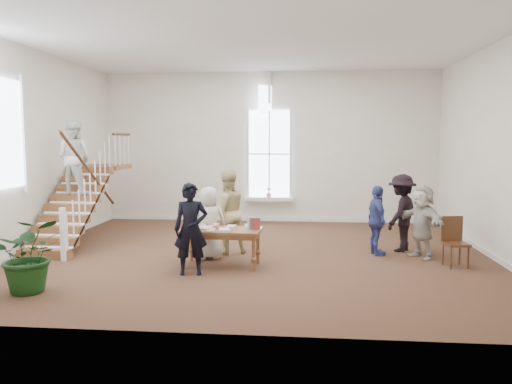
# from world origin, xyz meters

# --- Properties ---
(ground) EXTENTS (10.00, 10.00, 0.00)m
(ground) POSITION_xyz_m (0.00, 0.00, 0.00)
(ground) COLOR #3F2918
(ground) RESTS_ON ground
(room_shell) EXTENTS (10.49, 10.00, 10.00)m
(room_shell) POSITION_xyz_m (-0.00, 4.39, 0.40)
(room_shell) COLOR beige
(room_shell) RESTS_ON ground
(staircase) EXTENTS (1.10, 4.10, 2.92)m
(staircase) POSITION_xyz_m (-4.34, 0.75, 1.62)
(staircase) COLOR brown
(staircase) RESTS_ON ground
(library_table) EXTENTS (1.62, 0.87, 0.80)m
(library_table) POSITION_xyz_m (-0.59, -1.06, 0.66)
(library_table) COLOR brown
(library_table) RESTS_ON ground
(police_officer) EXTENTS (0.68, 0.51, 1.70)m
(police_officer) POSITION_xyz_m (-1.03, -1.72, 0.85)
(police_officer) COLOR black
(police_officer) RESTS_ON ground
(elderly_woman) EXTENTS (0.84, 0.66, 1.52)m
(elderly_woman) POSITION_xyz_m (-0.93, -0.47, 0.76)
(elderly_woman) COLOR silver
(elderly_woman) RESTS_ON ground
(person_yellow) EXTENTS (1.11, 1.03, 1.83)m
(person_yellow) POSITION_xyz_m (-0.63, 0.03, 0.92)
(person_yellow) COLOR #CDBC80
(person_yellow) RESTS_ON ground
(woman_cluster_a) EXTENTS (0.53, 0.93, 1.50)m
(woman_cluster_a) POSITION_xyz_m (2.61, 0.19, 0.75)
(woman_cluster_a) COLOR #384186
(woman_cluster_a) RESTS_ON ground
(woman_cluster_b) EXTENTS (1.13, 1.28, 1.72)m
(woman_cluster_b) POSITION_xyz_m (3.21, 0.64, 0.86)
(woman_cluster_b) COLOR black
(woman_cluster_b) RESTS_ON ground
(woman_cluster_c) EXTENTS (1.07, 1.48, 1.54)m
(woman_cluster_c) POSITION_xyz_m (3.51, -0.01, 0.77)
(woman_cluster_c) COLOR beige
(woman_cluster_c) RESTS_ON ground
(floor_plant) EXTENTS (1.40, 1.33, 1.23)m
(floor_plant) POSITION_xyz_m (-3.40, -3.01, 0.62)
(floor_plant) COLOR black
(floor_plant) RESTS_ON ground
(side_chair) EXTENTS (0.49, 0.49, 0.98)m
(side_chair) POSITION_xyz_m (3.99, -0.63, 0.54)
(side_chair) COLOR #3B1C10
(side_chair) RESTS_ON ground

